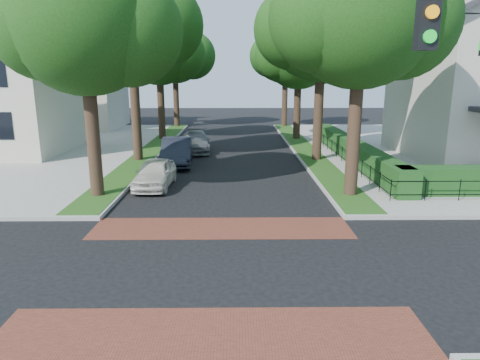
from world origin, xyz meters
The scene contains 19 objects.
ground centered at (0.00, 0.00, 0.00)m, with size 120.00×120.00×0.00m, color black.
crosswalk_far centered at (0.00, 3.20, 0.01)m, with size 9.00×2.20×0.01m, color brown.
crosswalk_near centered at (0.00, -3.20, 0.01)m, with size 9.00×2.20×0.01m, color brown.
grass_strip_ne centered at (5.40, 19.10, 0.16)m, with size 1.60×29.80×0.02m, color #254413.
grass_strip_nw centered at (-5.40, 19.10, 0.16)m, with size 1.60×29.80×0.02m, color #254413.
tree_right_near centered at (5.60, 7.24, 7.63)m, with size 7.75×6.67×10.66m.
tree_right_mid centered at (5.61, 15.25, 7.99)m, with size 8.25×7.09×11.22m.
tree_right_far centered at (5.60, 24.22, 6.91)m, with size 7.25×6.23×9.74m.
tree_right_back centered at (5.60, 33.23, 7.27)m, with size 7.50×6.45×10.20m.
tree_left_near centered at (-5.40, 7.23, 7.27)m, with size 7.50×6.45×10.20m.
tree_left_mid centered at (-5.39, 15.24, 8.34)m, with size 8.00×6.88×11.48m.
tree_left_far centered at (-5.40, 24.22, 7.12)m, with size 7.00×6.02×9.86m.
tree_left_back centered at (-5.40, 33.24, 7.41)m, with size 7.75×6.66×10.44m.
hedge_main_road centered at (7.70, 15.00, 0.75)m, with size 1.00×18.00×1.20m, color #183D15.
fence_main_road centered at (6.90, 15.00, 0.60)m, with size 0.06×18.00×0.90m, color black, non-canonical shape.
house_left_far centered at (-15.49, 31.99, 5.04)m, with size 10.00×9.00×10.14m.
parked_car_front centered at (-3.34, 8.90, 0.68)m, with size 1.60×3.97×1.35m, color silver.
parked_car_middle centered at (-2.99, 14.13, 0.80)m, with size 1.70×4.87×1.60m, color black.
parked_car_rear centered at (-2.30, 18.64, 0.69)m, with size 1.93×4.75×1.38m, color slate.
Camera 1 is at (0.49, -10.94, 5.21)m, focal length 32.00 mm.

